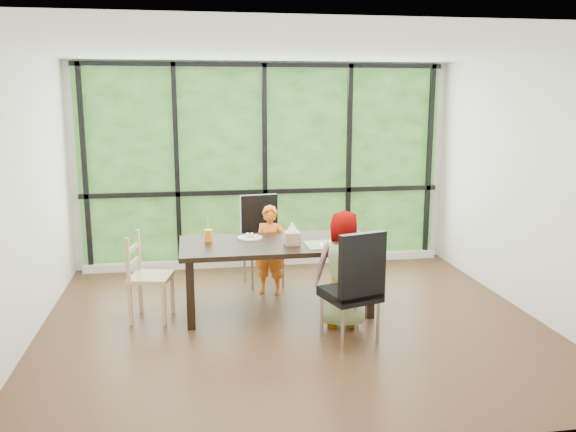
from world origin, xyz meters
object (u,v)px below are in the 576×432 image
object	(u,v)px
chair_interior_leather	(350,286)
orange_cup	(208,236)
chair_end_beech	(151,277)
child_older	(345,269)
green_cup	(359,241)
plate_near	(330,245)
dining_table	(277,277)
tissue_box	(292,238)
child_toddler	(270,250)
plate_far	(250,238)
chair_window_leather	(263,241)

from	to	relation	value
chair_interior_leather	orange_cup	xyz separation A→B (m)	(-1.26, 1.07, 0.27)
chair_interior_leather	chair_end_beech	distance (m)	2.05
child_older	orange_cup	xyz separation A→B (m)	(-1.31, 0.70, 0.23)
green_cup	orange_cup	bearing A→B (deg)	163.17
plate_near	dining_table	bearing A→B (deg)	157.30
orange_cup	green_cup	distance (m)	1.58
chair_end_beech	tissue_box	bearing A→B (deg)	-81.30
chair_interior_leather	child_older	distance (m)	0.38
chair_interior_leather	orange_cup	world-z (taller)	chair_interior_leather
chair_interior_leather	child_older	world-z (taller)	child_older
chair_end_beech	child_toddler	size ratio (longest dim) A/B	0.87
chair_end_beech	chair_interior_leather	bearing A→B (deg)	-103.42
dining_table	plate_far	world-z (taller)	plate_far
child_toddler	child_older	xyz separation A→B (m)	(0.60, -1.11, 0.07)
child_toddler	chair_interior_leather	bearing A→B (deg)	-47.30
chair_window_leather	child_toddler	xyz separation A→B (m)	(0.04, -0.33, -0.02)
dining_table	chair_window_leather	bearing A→B (deg)	92.26
dining_table	chair_window_leather	size ratio (longest dim) A/B	1.87
chair_end_beech	dining_table	bearing A→B (deg)	-76.60
chair_interior_leather	tissue_box	bearing A→B (deg)	-79.57
child_older	green_cup	world-z (taller)	child_older
chair_end_beech	plate_near	xyz separation A→B (m)	(1.82, -0.18, 0.31)
dining_table	plate_near	world-z (taller)	plate_near
plate_near	tissue_box	size ratio (longest dim) A/B	1.41
chair_end_beech	tissue_box	distance (m)	1.50
dining_table	child_older	bearing A→B (deg)	-41.73
plate_near	chair_interior_leather	bearing A→B (deg)	-87.35
chair_end_beech	tissue_box	world-z (taller)	chair_end_beech
chair_interior_leather	chair_end_beech	world-z (taller)	chair_interior_leather
orange_cup	green_cup	xyz separation A→B (m)	(1.51, -0.46, -0.00)
chair_end_beech	plate_far	size ratio (longest dim) A/B	3.39
child_toddler	tissue_box	bearing A→B (deg)	-55.99
dining_table	tissue_box	size ratio (longest dim) A/B	13.04
plate_near	orange_cup	xyz separation A→B (m)	(-1.23, 0.38, 0.06)
chair_interior_leather	green_cup	size ratio (longest dim) A/B	9.06
green_cup	tissue_box	bearing A→B (deg)	164.68
chair_window_leather	plate_far	world-z (taller)	chair_window_leather
child_toddler	green_cup	xyz separation A→B (m)	(0.80, -0.87, 0.29)
child_toddler	orange_cup	distance (m)	0.87
child_toddler	plate_far	world-z (taller)	child_toddler
chair_window_leather	plate_far	xyz separation A→B (m)	(-0.23, -0.68, 0.22)
child_older	plate_near	distance (m)	0.37
chair_interior_leather	child_older	xyz separation A→B (m)	(0.05, 0.37, 0.04)
child_older	plate_near	world-z (taller)	child_older
chair_interior_leather	child_toddler	bearing A→B (deg)	-86.39
chair_interior_leather	child_older	bearing A→B (deg)	-114.31
green_cup	chair_end_beech	bearing A→B (deg)	173.10
child_toddler	green_cup	bearing A→B (deg)	-24.90
chair_interior_leather	orange_cup	distance (m)	1.67
chair_interior_leather	chair_end_beech	size ratio (longest dim) A/B	1.20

